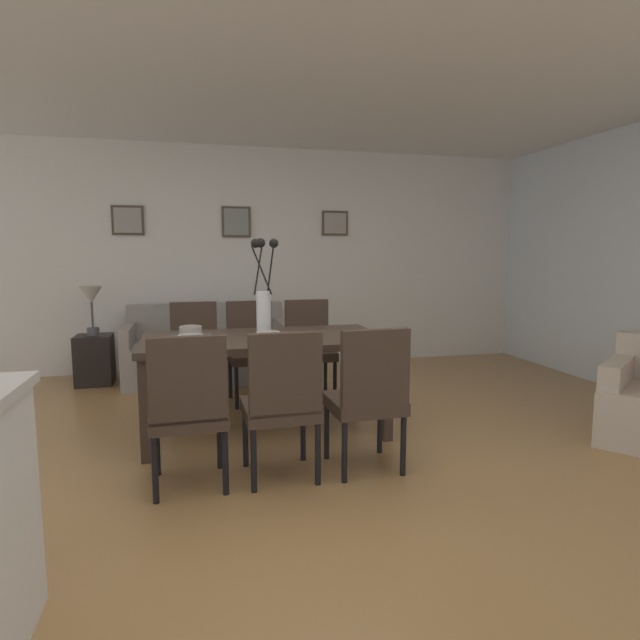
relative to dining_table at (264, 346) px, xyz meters
name	(u,v)px	position (x,y,z in m)	size (l,w,h in m)	color
ground_plane	(288,476)	(0.02, -0.85, -0.66)	(9.00, 9.00, 0.00)	#A87A47
back_wall_panel	(239,259)	(0.02, 2.40, 0.64)	(9.00, 0.10, 2.60)	silver
ceiling_panel	(273,49)	(0.02, -0.45, 1.98)	(9.00, 7.20, 0.08)	white
dining_table	(264,346)	(0.00, 0.00, 0.00)	(1.80, 0.96, 0.74)	#3D2D23
dining_chair_near_left	(188,404)	(-0.56, -0.91, -0.15)	(0.46, 0.46, 0.92)	#3D2D23
dining_chair_near_right	(194,348)	(-0.52, 0.91, -0.15)	(0.44, 0.44, 0.92)	#3D2D23
dining_chair_far_left	(282,398)	(-0.02, -0.91, -0.15)	(0.45, 0.45, 0.92)	#3D2D23
dining_chair_far_right	(252,346)	(0.00, 0.90, -0.15)	(0.47, 0.47, 0.92)	#3D2D23
dining_chair_mid_left	(368,392)	(0.52, -0.91, -0.15)	(0.45, 0.45, 0.92)	#3D2D23
dining_chair_mid_right	(309,343)	(0.55, 0.89, -0.15)	(0.45, 0.45, 0.92)	#3D2D23
centerpiece_vase	(264,299)	(0.00, 0.00, 0.36)	(0.21, 0.23, 0.73)	white
placemat_near_left	(191,344)	(-0.54, -0.22, 0.08)	(0.32, 0.32, 0.01)	#4C4742
bowl_near_left	(190,338)	(-0.54, -0.22, 0.12)	(0.17, 0.17, 0.07)	#B2ADA3
placemat_near_right	(191,334)	(-0.54, 0.22, 0.08)	(0.32, 0.32, 0.01)	#4C4742
bowl_near_right	(191,330)	(-0.54, 0.22, 0.12)	(0.17, 0.17, 0.07)	#B2ADA3
placemat_far_left	(268,341)	(0.00, -0.22, 0.08)	(0.32, 0.32, 0.01)	#4C4742
bowl_far_left	(268,335)	(0.00, -0.22, 0.12)	(0.17, 0.17, 0.07)	#B2ADA3
sofa	(208,353)	(-0.37, 1.84, -0.38)	(1.72, 0.84, 0.80)	gray
side_table	(95,360)	(-1.54, 1.86, -0.40)	(0.36, 0.36, 0.52)	black
table_lamp	(91,300)	(-1.54, 1.86, 0.23)	(0.22, 0.22, 0.51)	#4C4C51
framed_picture_left	(128,220)	(-1.20, 2.33, 1.07)	(0.34, 0.03, 0.33)	#473828
framed_picture_center	(236,222)	(0.00, 2.33, 1.07)	(0.33, 0.03, 0.35)	#473828
framed_picture_right	(335,223)	(1.20, 2.33, 1.07)	(0.32, 0.03, 0.30)	#473828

